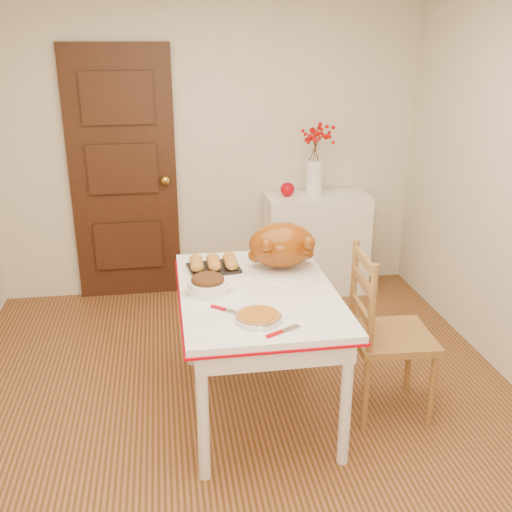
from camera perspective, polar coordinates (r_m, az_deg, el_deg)
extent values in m
cube|color=#49290E|center=(3.55, -1.22, -15.65)|extent=(3.50, 4.00, 0.00)
cube|color=beige|center=(4.93, -4.61, 10.55)|extent=(3.50, 0.00, 2.50)
cube|color=beige|center=(1.25, 12.22, -22.28)|extent=(3.50, 0.00, 2.50)
cube|color=#3B1A0C|center=(4.94, -12.70, 7.53)|extent=(0.85, 0.06, 2.06)
cube|color=white|center=(5.07, 5.83, 1.20)|extent=(0.86, 0.38, 0.86)
sphere|color=#A8000B|center=(4.87, 3.07, 6.46)|extent=(0.12, 0.12, 0.12)
cylinder|color=#A15A16|center=(2.93, 0.23, -5.84)|extent=(0.27, 0.27, 0.05)
cylinder|color=white|center=(3.72, 0.28, 0.57)|extent=(0.08, 0.08, 0.12)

